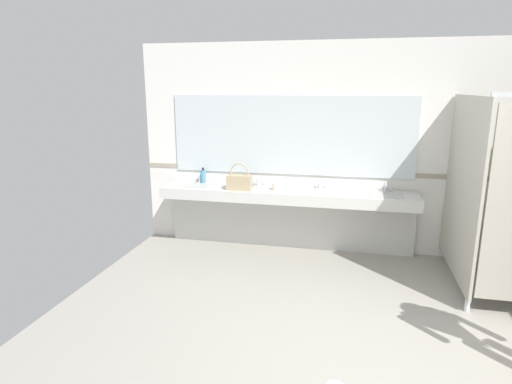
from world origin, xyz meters
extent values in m
cube|color=silver|center=(0.00, 2.94, 1.35)|extent=(6.40, 0.12, 2.70)
cube|color=#9E937F|center=(0.00, 2.88, 1.05)|extent=(6.40, 0.01, 0.06)
cube|color=silver|center=(-1.18, 2.59, 0.78)|extent=(3.28, 0.54, 0.14)
cube|color=silver|center=(-1.18, 2.82, 0.36)|extent=(3.28, 0.08, 0.71)
cube|color=#ADADA8|center=(-2.41, 2.56, 0.80)|extent=(0.42, 0.30, 0.11)
cylinder|color=silver|center=(-2.41, 2.77, 0.91)|extent=(0.04, 0.04, 0.11)
cylinder|color=silver|center=(-2.41, 2.72, 0.95)|extent=(0.03, 0.11, 0.03)
sphere|color=silver|center=(-2.34, 2.78, 0.88)|extent=(0.04, 0.04, 0.04)
cube|color=#ADADA8|center=(-1.59, 2.56, 0.80)|extent=(0.42, 0.30, 0.11)
cylinder|color=silver|center=(-1.59, 2.77, 0.91)|extent=(0.04, 0.04, 0.11)
cylinder|color=silver|center=(-1.59, 2.72, 0.95)|extent=(0.03, 0.11, 0.03)
sphere|color=silver|center=(-1.52, 2.78, 0.88)|extent=(0.04, 0.04, 0.04)
cube|color=#ADADA8|center=(-0.77, 2.56, 0.80)|extent=(0.42, 0.30, 0.11)
cylinder|color=silver|center=(-0.77, 2.77, 0.91)|extent=(0.04, 0.04, 0.11)
cylinder|color=silver|center=(-0.77, 2.72, 0.95)|extent=(0.03, 0.11, 0.03)
sphere|color=silver|center=(-0.70, 2.78, 0.88)|extent=(0.04, 0.04, 0.04)
cube|color=#ADADA8|center=(0.05, 2.56, 0.80)|extent=(0.42, 0.30, 0.11)
cylinder|color=silver|center=(0.05, 2.77, 0.91)|extent=(0.04, 0.04, 0.11)
cylinder|color=silver|center=(0.05, 2.72, 0.95)|extent=(0.03, 0.11, 0.03)
sphere|color=silver|center=(0.12, 2.78, 0.88)|extent=(0.04, 0.04, 0.04)
cube|color=silver|center=(-1.18, 2.87, 1.52)|extent=(3.18, 0.02, 1.03)
cube|color=#B2AD9E|center=(0.79, 2.11, 1.09)|extent=(0.03, 1.50, 1.93)
cylinder|color=silver|center=(0.79, 1.42, 0.06)|extent=(0.05, 0.05, 0.12)
cube|color=tan|center=(-1.76, 2.46, 0.95)|extent=(0.31, 0.15, 0.19)
torus|color=tan|center=(-1.76, 2.46, 1.08)|extent=(0.23, 0.02, 0.23)
cylinder|color=teal|center=(-2.35, 2.75, 0.94)|extent=(0.07, 0.07, 0.17)
cylinder|color=black|center=(-2.35, 2.75, 1.04)|extent=(0.03, 0.03, 0.04)
cylinder|color=beige|center=(-1.32, 2.54, 0.89)|extent=(0.07, 0.07, 0.08)
camera|label=1|loc=(-0.39, -2.78, 2.14)|focal=30.50mm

